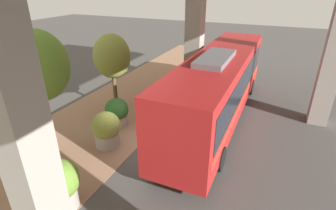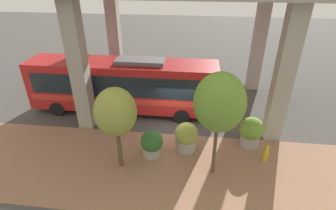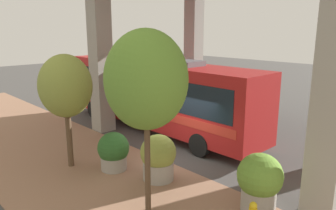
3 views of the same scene
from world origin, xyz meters
name	(u,v)px [view 2 (image 2 of 3)]	position (x,y,z in m)	size (l,w,h in m)	color
ground_plane	(175,135)	(0.00, 0.00, 0.00)	(80.00, 80.00, 0.00)	#474442
sidewalk_strip	(170,169)	(-3.00, 0.00, 0.01)	(6.00, 40.00, 0.02)	#936B51
bus	(123,84)	(2.56, 3.77, 2.07)	(2.60, 12.46, 3.82)	#B21E1E
fire_hydrant	(266,153)	(-1.84, -4.88, 0.53)	(0.43, 0.21, 1.05)	gold
planter_front	(186,137)	(-1.31, -0.71, 0.84)	(1.27, 1.27, 1.67)	#9E998E
planter_middle	(251,132)	(-0.54, -4.27, 0.94)	(1.33, 1.33, 1.79)	#9E998E
planter_back	(152,143)	(-1.98, 1.09, 0.74)	(1.20, 1.20, 1.48)	#9E998E
street_tree_near	(116,112)	(-3.02, 2.53, 3.17)	(1.98, 1.98, 4.38)	brown
street_tree_far	(220,103)	(-2.98, -2.12, 3.94)	(2.26, 2.26, 5.31)	brown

